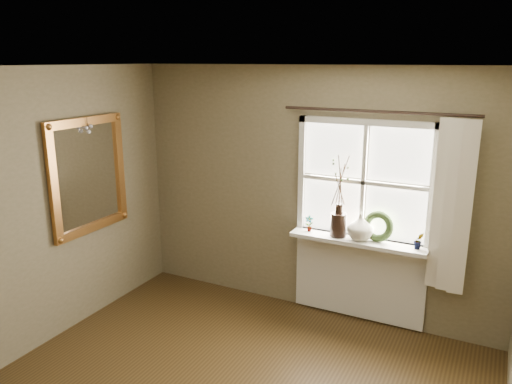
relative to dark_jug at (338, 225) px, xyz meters
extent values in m
plane|color=silver|center=(-0.35, -2.12, 1.56)|extent=(4.50, 4.50, 0.00)
cube|color=#6B6146|center=(-0.35, 0.18, 0.26)|extent=(4.00, 0.10, 2.60)
cube|color=silver|center=(0.20, 0.10, -0.15)|extent=(1.36, 0.06, 0.06)
cube|color=silver|center=(0.20, 0.10, 1.03)|extent=(1.36, 0.06, 0.06)
cube|color=silver|center=(-0.45, 0.10, 0.44)|extent=(0.06, 0.06, 1.24)
cube|color=silver|center=(0.85, 0.10, 0.44)|extent=(0.06, 0.06, 1.24)
cube|color=silver|center=(0.20, 0.10, 0.44)|extent=(1.24, 0.05, 0.04)
cube|color=silver|center=(0.20, 0.10, 0.44)|extent=(0.04, 0.05, 1.12)
cube|color=white|center=(-0.12, 0.12, 0.74)|extent=(0.59, 0.01, 0.53)
cube|color=white|center=(0.53, 0.12, 0.74)|extent=(0.59, 0.01, 0.53)
cube|color=white|center=(-0.12, 0.12, 0.15)|extent=(0.59, 0.01, 0.53)
cube|color=white|center=(0.53, 0.12, 0.15)|extent=(0.59, 0.01, 0.53)
cube|color=silver|center=(0.20, 0.00, -0.14)|extent=(1.36, 0.26, 0.04)
cube|color=silver|center=(0.20, 0.11, -0.58)|extent=(1.36, 0.04, 0.88)
cylinder|color=black|center=(0.00, 0.00, 0.00)|extent=(0.17, 0.17, 0.24)
imported|color=beige|center=(0.22, 0.00, 0.02)|extent=(0.32, 0.32, 0.27)
torus|color=#2B401C|center=(0.39, 0.04, 0.00)|extent=(0.32, 0.17, 0.32)
imported|color=#2B401C|center=(-0.31, 0.00, -0.04)|extent=(0.10, 0.09, 0.17)
imported|color=#2B401C|center=(0.78, 0.00, -0.04)|extent=(0.11, 0.10, 0.16)
cube|color=beige|center=(1.04, 0.01, 0.33)|extent=(0.36, 0.12, 1.59)
cylinder|color=black|center=(0.30, 0.05, 1.14)|extent=(1.84, 0.03, 0.03)
cube|color=white|center=(-2.32, -1.01, 0.48)|extent=(0.02, 0.81, 1.00)
cube|color=#AD6F33|center=(-2.31, -1.01, 1.02)|extent=(0.05, 0.98, 0.09)
cube|color=#AD6F33|center=(-2.31, -1.01, -0.07)|extent=(0.05, 0.98, 0.09)
cube|color=#AD6F33|center=(-2.31, -1.46, 0.48)|extent=(0.05, 0.09, 1.00)
cube|color=#AD6F33|center=(-2.31, -0.57, 0.48)|extent=(0.05, 0.09, 1.00)
sphere|color=silver|center=(-2.26, -1.04, 0.96)|extent=(0.04, 0.04, 0.04)
sphere|color=silver|center=(-2.26, -1.01, 0.92)|extent=(0.04, 0.04, 0.04)
sphere|color=silver|center=(-2.26, -0.98, 0.97)|extent=(0.04, 0.04, 0.04)
camera|label=1|loc=(1.41, -4.62, 1.61)|focal=35.00mm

